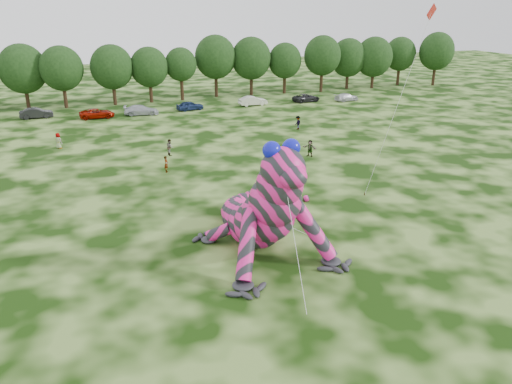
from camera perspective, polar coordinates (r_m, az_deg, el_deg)
The scene contains 28 objects.
ground at distance 34.70m, azimuth 9.78°, elevation -5.70°, with size 240.00×240.00×0.00m, color #16330A.
inflatable_gecko at distance 32.68m, azimuth -0.61°, elevation 0.66°, with size 13.65×16.20×8.10m, color #EF1E89, non-canonical shape.
flying_kite at distance 40.25m, azimuth 18.88°, elevation 17.45°, with size 3.48×3.12×15.54m.
tree_5 at distance 86.20m, azimuth -25.00°, elevation 11.89°, with size 7.16×6.44×9.80m, color black, non-canonical shape.
tree_6 at distance 84.20m, azimuth -21.24°, elevation 12.14°, with size 6.52×5.86×9.49m, color black, non-canonical shape.
tree_7 at distance 84.50m, azimuth -16.08°, elevation 12.73°, with size 6.68×6.01×9.48m, color black, non-canonical shape.
tree_8 at distance 85.31m, azimuth -12.06°, elevation 12.96°, with size 6.14×5.53×8.94m, color black, non-canonical shape.
tree_9 at distance 86.56m, azimuth -8.54°, elevation 13.19°, with size 5.27×4.74×8.68m, color black, non-canonical shape.
tree_10 at distance 89.09m, azimuth -4.63°, elevation 14.15°, with size 7.09×6.38×10.50m, color black, non-canonical shape.
tree_11 at distance 90.63m, azimuth -0.54°, elevation 14.18°, with size 7.01×6.31×10.07m, color black, non-canonical shape.
tree_12 at distance 92.50m, azimuth 3.31°, elevation 13.94°, with size 5.99×5.39×8.97m, color black, non-canonical shape.
tree_13 at distance 94.89m, azimuth 7.55°, elevation 14.32°, with size 6.83×6.15×10.13m, color black, non-canonical shape.
tree_14 at distance 99.33m, azimuth 10.48°, elevation 14.23°, with size 6.82×6.14×9.40m, color black, non-canonical shape.
tree_15 at distance 101.10m, azimuth 13.30°, elevation 14.20°, with size 7.17×6.45×9.63m, color black, non-canonical shape.
tree_16 at distance 106.32m, azimuth 16.09°, elevation 14.18°, with size 6.26×5.63×9.37m, color black, non-canonical shape.
tree_17 at distance 108.05m, azimuth 19.86°, elevation 14.11°, with size 6.98×6.28×10.30m, color black, non-canonical shape.
car_1 at distance 78.37m, azimuth -23.82°, elevation 8.25°, with size 1.56×4.47×1.47m, color black.
car_2 at distance 75.42m, azimuth -17.72°, elevation 8.55°, with size 2.25×4.87×1.35m, color #911002.
car_3 at distance 75.96m, azimuth -12.97°, elevation 9.11°, with size 2.01×4.95×1.44m, color #B2B5BC.
car_4 at distance 78.18m, azimuth -7.55°, elevation 9.76°, with size 1.66×4.13×1.41m, color navy.
car_5 at distance 81.26m, azimuth -0.37°, elevation 10.38°, with size 1.60×4.58×1.51m, color silver.
car_6 at distance 84.93m, azimuth 5.77°, elevation 10.66°, with size 2.17×4.70×1.30m, color black.
car_7 at distance 86.60m, azimuth 10.31°, elevation 10.61°, with size 1.77×4.36×1.27m, color silver.
spectator_2 at distance 65.39m, azimuth 4.80°, elevation 7.89°, with size 1.13×0.65×1.75m, color gray.
spectator_4 at distance 60.46m, azimuth -21.66°, elevation 5.46°, with size 0.87×0.56×1.77m, color gray.
spectator_0 at distance 48.87m, azimuth -10.22°, elevation 3.15°, with size 0.59×0.38×1.61m, color gray.
spectator_5 at distance 53.55m, azimuth 6.18°, elevation 5.00°, with size 1.65×0.53×1.78m, color gray.
spectator_1 at distance 54.47m, azimuth -9.83°, elevation 5.07°, with size 0.85×0.67×1.76m, color gray.
Camera 1 is at (-15.87, -26.84, 15.21)m, focal length 35.00 mm.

